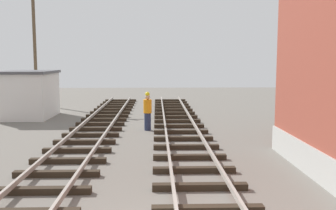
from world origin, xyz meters
name	(u,v)px	position (x,y,z in m)	size (l,w,h in m)	color
control_hut	(28,94)	(-8.14, 16.06, 1.39)	(3.00, 3.80, 2.76)	silver
utility_pole_far	(35,43)	(-9.59, 22.33, 4.63)	(1.80, 0.24, 8.87)	brown
track_worker_foreground	(148,111)	(-0.96, 11.62, 0.93)	(0.40, 0.40, 1.87)	#262D4C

